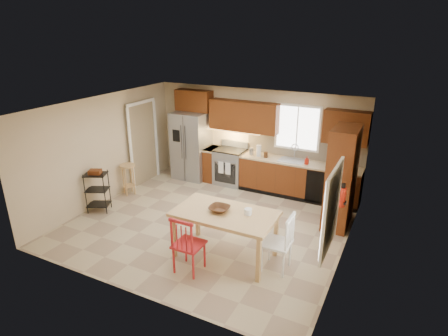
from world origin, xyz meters
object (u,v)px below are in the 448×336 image
at_px(pantry, 341,178).
at_px(dining_table, 225,235).
at_px(fire_extinguisher, 342,197).
at_px(bar_stool, 129,179).
at_px(refrigerator, 191,146).
at_px(chair_white, 277,242).
at_px(range_stove, 230,167).
at_px(soap_bottle, 307,160).
at_px(table_bowl, 219,211).
at_px(chair_red, 189,243).
at_px(table_jar, 248,213).
at_px(utility_cart, 98,192).

distance_m(pantry, dining_table, 2.72).
distance_m(fire_extinguisher, bar_stool, 5.19).
height_order(refrigerator, chair_white, refrigerator).
relative_size(range_stove, bar_stool, 1.19).
height_order(soap_bottle, pantry, pantry).
relative_size(soap_bottle, pantry, 0.09).
xyz_separation_m(pantry, table_bowl, (-1.69, -2.13, -0.17)).
bearing_deg(table_bowl, chair_red, -110.16).
relative_size(refrigerator, table_jar, 10.49).
xyz_separation_m(fire_extinguisher, dining_table, (-1.77, -1.08, -0.67)).
bearing_deg(bar_stool, dining_table, -14.30).
bearing_deg(range_stove, soap_bottle, -2.40).
bearing_deg(table_bowl, soap_bottle, 76.33).
xyz_separation_m(range_stove, utility_cart, (-1.95, -2.78, 0.01)).
height_order(pantry, dining_table, pantry).
relative_size(soap_bottle, utility_cart, 0.20).
bearing_deg(range_stove, pantry, -18.29).
bearing_deg(table_bowl, chair_white, 2.70).
height_order(range_stove, utility_cart, utility_cart).
bearing_deg(chair_white, dining_table, 92.69).
relative_size(range_stove, dining_table, 0.52).
xyz_separation_m(table_bowl, bar_stool, (-3.24, 1.37, -0.49)).
distance_m(fire_extinguisher, chair_red, 2.80).
bearing_deg(utility_cart, table_bowl, -30.69).
height_order(fire_extinguisher, table_bowl, fire_extinguisher).
bearing_deg(refrigerator, utility_cart, -106.39).
distance_m(fire_extinguisher, chair_white, 1.44).
bearing_deg(dining_table, chair_red, -118.62).
bearing_deg(range_stove, chair_red, -74.33).
xyz_separation_m(refrigerator, range_stove, (1.15, 0.06, -0.45)).
bearing_deg(refrigerator, chair_red, -59.22).
bearing_deg(fire_extinguisher, table_bowl, -150.27).
bearing_deg(dining_table, pantry, 53.16).
bearing_deg(table_jar, range_stove, 120.88).
bearing_deg(bar_stool, pantry, 16.63).
distance_m(pantry, chair_red, 3.42).
distance_m(range_stove, dining_table, 3.41).
height_order(range_stove, chair_red, chair_red).
xyz_separation_m(range_stove, soap_bottle, (2.03, -0.08, 0.54)).
bearing_deg(refrigerator, chair_white, -40.58).
height_order(chair_red, chair_white, same).
bearing_deg(bar_stool, soap_bottle, 30.51).
relative_size(fire_extinguisher, utility_cart, 0.38).
bearing_deg(chair_red, table_jar, 45.50).
xyz_separation_m(refrigerator, chair_white, (3.51, -3.00, -0.39)).
distance_m(fire_extinguisher, dining_table, 2.18).
distance_m(chair_white, table_jar, 0.69).
xyz_separation_m(fire_extinguisher, table_jar, (-1.39, -0.97, -0.19)).
distance_m(chair_red, utility_cart, 3.16).
bearing_deg(fire_extinguisher, utility_cart, -171.73).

